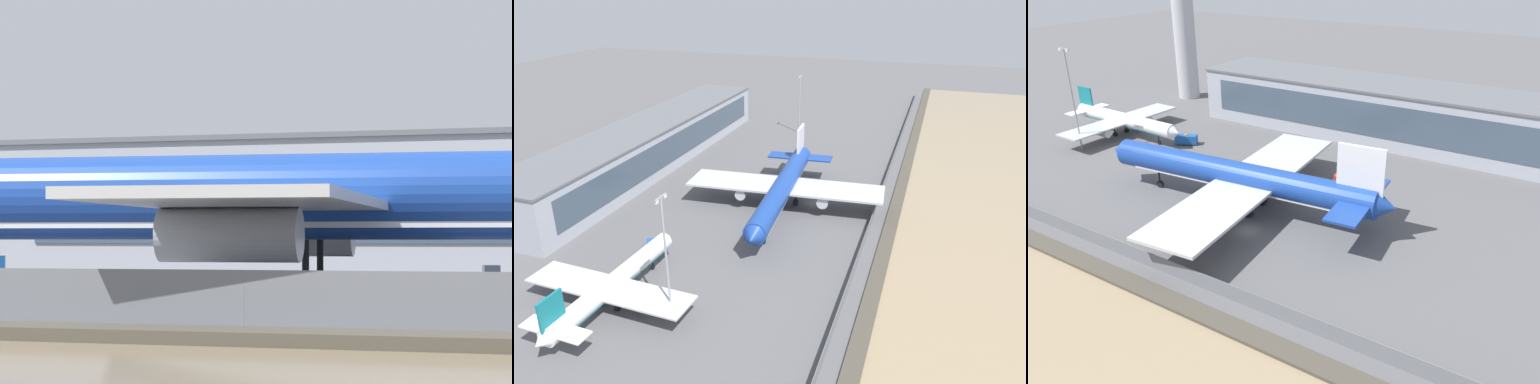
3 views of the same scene
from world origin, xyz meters
TOP-DOWN VIEW (x-y plane):
  - ground_plane at (0.00, 0.00)m, footprint 500.00×500.00m
  - shoreline_seawall at (0.00, -20.50)m, footprint 320.00×3.00m
  - perimeter_fence at (0.00, -16.00)m, footprint 280.00×0.10m
  - cargo_jet_blue at (-5.50, 6.50)m, footprint 57.41×49.94m
  - baggage_tug at (5.05, 26.01)m, footprint 3.49×2.33m

SIDE VIEW (x-z plane):
  - ground_plane at x=0.00m, z-range 0.00..0.00m
  - shoreline_seawall at x=0.00m, z-range 0.00..0.50m
  - baggage_tug at x=5.05m, z-range -0.09..1.71m
  - perimeter_fence at x=0.00m, z-range 0.00..2.47m
  - cargo_jet_blue at x=-5.50m, z-range -1.84..13.67m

